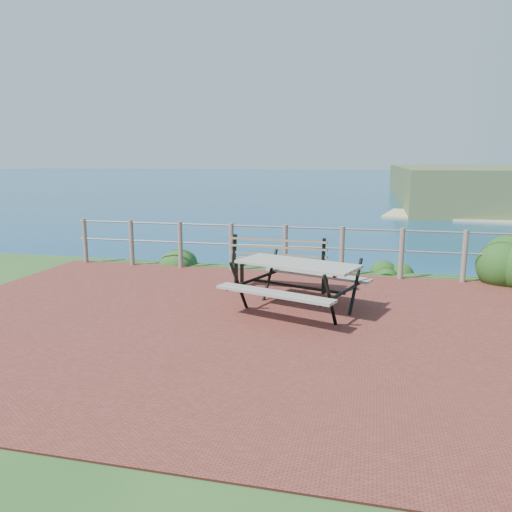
{
  "coord_description": "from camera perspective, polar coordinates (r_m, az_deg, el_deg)",
  "views": [
    {
      "loc": [
        1.75,
        -6.6,
        2.31
      ],
      "look_at": [
        -0.13,
        1.29,
        0.75
      ],
      "focal_mm": 35.0,
      "sensor_mm": 36.0,
      "label": 1
    }
  ],
  "objects": [
    {
      "name": "shrub_lip_east",
      "position": [
        10.84,
        15.39,
        -1.81
      ],
      "size": [
        0.69,
        0.69,
        0.4
      ],
      "primitive_type": "ellipsoid",
      "color": "#123C13",
      "rests_on": "ground"
    },
    {
      "name": "ocean",
      "position": [
        206.62,
        13.09,
        9.95
      ],
      "size": [
        1200.0,
        1200.0,
        0.0
      ],
      "primitive_type": "plane",
      "color": "#146479",
      "rests_on": "ground"
    },
    {
      "name": "picnic_table",
      "position": [
        7.63,
        4.73,
        -2.93
      ],
      "size": [
        1.96,
        1.51,
        0.77
      ],
      "rotation": [
        0.0,
        0.0,
        -0.33
      ],
      "color": "gray",
      "rests_on": "ground"
    },
    {
      "name": "ground",
      "position": [
        7.21,
        -1.4,
        -7.8
      ],
      "size": [
        10.0,
        7.0,
        0.12
      ],
      "primitive_type": "cube",
      "color": "maroon",
      "rests_on": "ground"
    },
    {
      "name": "park_bench",
      "position": [
        9.01,
        2.9,
        0.25
      ],
      "size": [
        1.77,
        0.56,
        0.99
      ],
      "rotation": [
        0.0,
        0.0,
        -0.07
      ],
      "color": "brown",
      "rests_on": "ground"
    },
    {
      "name": "safety_railing",
      "position": [
        10.25,
        3.36,
        1.11
      ],
      "size": [
        9.4,
        0.1,
        1.0
      ],
      "color": "#6B5B4C",
      "rests_on": "ground"
    },
    {
      "name": "shrub_lip_west",
      "position": [
        11.53,
        -9.03,
        -0.81
      ],
      "size": [
        0.81,
        0.81,
        0.57
      ],
      "primitive_type": "ellipsoid",
      "color": "#1E4E1D",
      "rests_on": "ground"
    }
  ]
}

